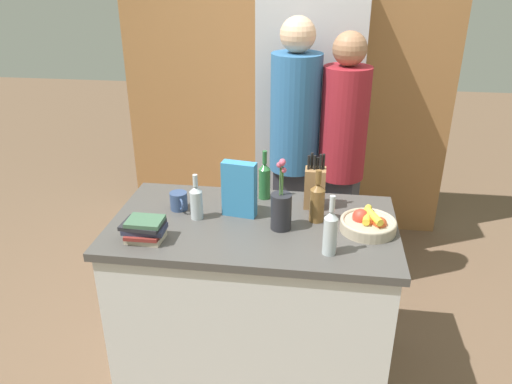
{
  "coord_description": "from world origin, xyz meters",
  "views": [
    {
      "loc": [
        0.31,
        -2.14,
        2.11
      ],
      "look_at": [
        0.0,
        0.1,
        1.06
      ],
      "focal_mm": 35.0,
      "sensor_mm": 36.0,
      "label": 1
    }
  ],
  "objects": [
    {
      "name": "refrigerator",
      "position": [
        0.21,
        1.46,
        1.02
      ],
      "size": [
        0.72,
        0.62,
        2.03
      ],
      "color": "#B7B7BC",
      "rests_on": "ground_plane"
    },
    {
      "name": "back_wall_wood",
      "position": [
        0.0,
        1.82,
        1.3
      ],
      "size": [
        2.6,
        0.12,
        2.6
      ],
      "color": "#9E6B3D",
      "rests_on": "ground_plane"
    },
    {
      "name": "bottle_wine",
      "position": [
        0.37,
        -0.24,
        1.05
      ],
      "size": [
        0.06,
        0.06,
        0.28
      ],
      "color": "#B2BCC1",
      "rests_on": "kitchen_island"
    },
    {
      "name": "ground_plane",
      "position": [
        0.0,
        0.0,
        0.0
      ],
      "size": [
        14.0,
        14.0,
        0.0
      ],
      "primitive_type": "plane",
      "color": "brown"
    },
    {
      "name": "person_in_blue",
      "position": [
        0.44,
        0.88,
        1.0
      ],
      "size": [
        0.29,
        0.29,
        1.75
      ],
      "rotation": [
        0.0,
        0.0,
        -0.39
      ],
      "color": "#383842",
      "rests_on": "ground_plane"
    },
    {
      "name": "bottle_water",
      "position": [
        0.31,
        0.06,
        1.05
      ],
      "size": [
        0.07,
        0.07,
        0.27
      ],
      "color": "brown",
      "rests_on": "kitchen_island"
    },
    {
      "name": "person_at_sink",
      "position": [
        0.14,
        0.89,
        1.04
      ],
      "size": [
        0.31,
        0.31,
        1.82
      ],
      "rotation": [
        0.0,
        0.0,
        -0.05
      ],
      "color": "#383842",
      "rests_on": "ground_plane"
    },
    {
      "name": "book_stack",
      "position": [
        -0.47,
        -0.23,
        0.99
      ],
      "size": [
        0.2,
        0.15,
        0.1
      ],
      "color": "#B7A88E",
      "rests_on": "kitchen_island"
    },
    {
      "name": "knife_block",
      "position": [
        0.29,
        0.21,
        1.05
      ],
      "size": [
        0.11,
        0.09,
        0.3
      ],
      "color": "olive",
      "rests_on": "kitchen_island"
    },
    {
      "name": "bottle_oil",
      "position": [
        0.02,
        0.29,
        1.05
      ],
      "size": [
        0.06,
        0.06,
        0.27
      ],
      "color": "#286633",
      "rests_on": "kitchen_island"
    },
    {
      "name": "coffee_mug",
      "position": [
        -0.4,
        0.09,
        0.99
      ],
      "size": [
        0.09,
        0.12,
        0.09
      ],
      "color": "#334770",
      "rests_on": "kitchen_island"
    },
    {
      "name": "kitchen_island",
      "position": [
        0.0,
        0.0,
        0.47
      ],
      "size": [
        1.4,
        0.78,
        0.94
      ],
      "color": "silver",
      "rests_on": "ground_plane"
    },
    {
      "name": "bottle_vinegar",
      "position": [
        -0.28,
        0.01,
        1.03
      ],
      "size": [
        0.06,
        0.06,
        0.24
      ],
      "color": "#B2BCC1",
      "rests_on": "kitchen_island"
    },
    {
      "name": "flower_vase",
      "position": [
        0.14,
        -0.04,
        1.04
      ],
      "size": [
        0.1,
        0.1,
        0.36
      ],
      "color": "#232328",
      "rests_on": "kitchen_island"
    },
    {
      "name": "fruit_bowl",
      "position": [
        0.55,
        -0.0,
        0.98
      ],
      "size": [
        0.27,
        0.27,
        0.1
      ],
      "color": "tan",
      "rests_on": "kitchen_island"
    },
    {
      "name": "cereal_box",
      "position": [
        -0.08,
        0.07,
        1.08
      ],
      "size": [
        0.18,
        0.09,
        0.28
      ],
      "color": "teal",
      "rests_on": "kitchen_island"
    }
  ]
}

